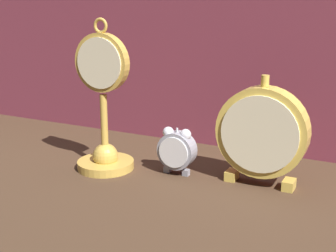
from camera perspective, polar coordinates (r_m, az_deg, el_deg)
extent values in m
plane|color=#422D1E|center=(0.82, -2.53, -8.55)|extent=(4.00, 4.00, 0.00)
cube|color=brown|center=(1.04, 6.18, 12.55)|extent=(1.41, 0.01, 0.56)
cylinder|color=gold|center=(0.95, -7.60, -4.66)|extent=(0.11, 0.11, 0.02)
sphere|color=gold|center=(0.94, -7.64, -3.63)|extent=(0.05, 0.05, 0.05)
cylinder|color=gold|center=(0.92, -7.76, -0.26)|extent=(0.01, 0.01, 0.13)
cylinder|color=gold|center=(0.90, -8.06, 7.66)|extent=(0.11, 0.02, 0.11)
cylinder|color=beige|center=(0.89, -8.42, 7.58)|extent=(0.10, 0.00, 0.10)
torus|color=gold|center=(0.89, -8.23, 12.00)|extent=(0.03, 0.01, 0.03)
cube|color=gray|center=(0.92, -0.07, -5.29)|extent=(0.01, 0.01, 0.01)
cube|color=gray|center=(0.90, 2.21, -5.68)|extent=(0.01, 0.01, 0.01)
cylinder|color=gray|center=(0.90, 1.07, -2.96)|extent=(0.07, 0.03, 0.07)
cylinder|color=silver|center=(0.88, 0.61, -3.26)|extent=(0.06, 0.00, 0.06)
sphere|color=silver|center=(0.89, 0.03, -0.77)|extent=(0.02, 0.02, 0.02)
sphere|color=silver|center=(0.88, 2.15, -1.06)|extent=(0.02, 0.02, 0.02)
cylinder|color=silver|center=(0.89, 1.08, -0.64)|extent=(0.00, 0.00, 0.01)
cube|color=gold|center=(0.89, 7.79, -5.93)|extent=(0.02, 0.03, 0.02)
cube|color=gold|center=(0.87, 14.52, -6.94)|extent=(0.02, 0.03, 0.02)
cylinder|color=gold|center=(0.85, 11.42, -0.72)|extent=(0.16, 0.04, 0.16)
cylinder|color=beige|center=(0.83, 11.04, -1.08)|extent=(0.14, 0.00, 0.14)
cylinder|color=gold|center=(0.83, 11.76, 5.42)|extent=(0.01, 0.01, 0.02)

